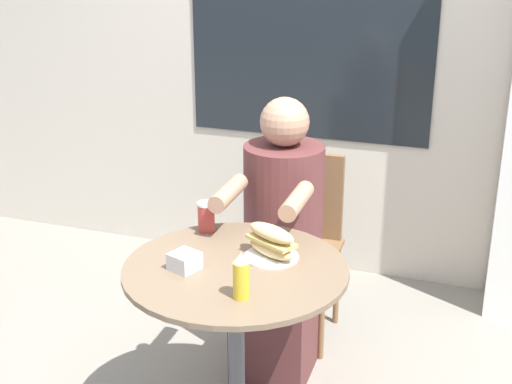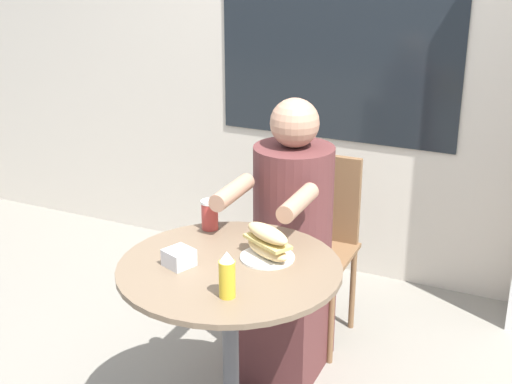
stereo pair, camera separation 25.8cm
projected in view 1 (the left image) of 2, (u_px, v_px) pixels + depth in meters
The scene contains 8 objects.
storefront_wall at pixel (346, 21), 3.68m from camera, with size 8.00×0.09×2.80m.
cafe_table at pixel (236, 317), 2.53m from camera, with size 0.79×0.79×0.76m.
diner_chair at pixel (302, 228), 3.36m from camera, with size 0.39×0.39×0.87m.
seated_diner at pixel (281, 256), 3.05m from camera, with size 0.35×0.61×1.22m.
sandwich_on_plate at pixel (271, 243), 2.51m from camera, with size 0.22×0.19×0.12m.
drink_cup at pixel (206, 217), 2.73m from camera, with size 0.07×0.07×0.12m.
napkin_box at pixel (185, 261), 2.43m from camera, with size 0.12×0.12×0.06m.
condiment_bottle at pixel (241, 276), 2.23m from camera, with size 0.05×0.05×0.16m.
Camera 1 is at (0.80, -2.06, 1.86)m, focal length 50.00 mm.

